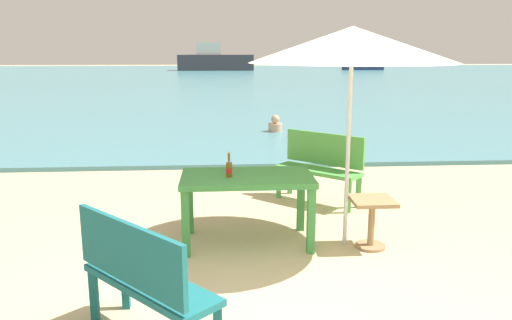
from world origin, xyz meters
The scene contains 11 objects.
ground_plane centered at (0.00, 0.00, 0.00)m, with size 120.00×120.00×0.00m, color #C6B287.
sea_water centered at (0.00, 30.00, 0.04)m, with size 120.00×50.00×0.08m, color teal.
picnic_table_green centered at (-0.40, 1.54, 0.65)m, with size 1.40×0.80×0.76m.
beer_bottle_amber centered at (-0.59, 1.48, 0.85)m, with size 0.07×0.07×0.26m.
patio_umbrella centered at (0.66, 1.43, 2.12)m, with size 2.10×2.10×2.30m.
side_table_wood centered at (0.91, 1.31, 0.35)m, with size 0.44×0.44×0.54m.
bench_teal_center centered at (-1.24, -0.37, 0.54)m, with size 1.08×1.12×0.95m.
bench_green_left centered at (0.69, 2.99, 0.54)m, with size 1.13×1.07×0.95m.
swimmer_person centered at (0.66, 8.53, 0.24)m, with size 0.34×0.34×0.41m.
boat_ferry centered at (-1.12, 42.67, 0.96)m, with size 6.69×1.83×2.43m.
boat_cargo_ship centered at (12.29, 42.50, 0.55)m, with size 3.63×0.99×1.32m.
Camera 1 is at (-0.67, -3.71, 2.09)m, focal length 35.70 mm.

